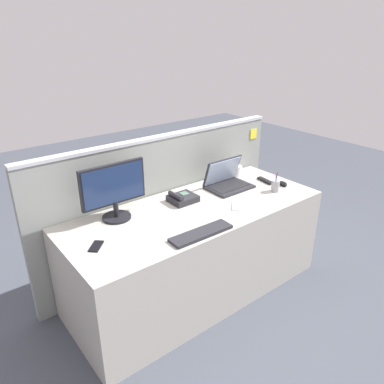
% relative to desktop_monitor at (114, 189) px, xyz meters
% --- Properties ---
extents(ground_plane, '(10.00, 10.00, 0.00)m').
position_rel_desktop_monitor_xyz_m(ground_plane, '(0.54, -0.24, -0.98)').
color(ground_plane, '#424751').
extents(desk, '(2.03, 0.82, 0.75)m').
position_rel_desktop_monitor_xyz_m(desk, '(0.54, -0.24, -0.60)').
color(desk, '#ADA89E').
rests_on(desk, ground_plane).
extents(cubicle_divider, '(2.30, 0.08, 1.22)m').
position_rel_desktop_monitor_xyz_m(cubicle_divider, '(0.54, 0.21, -0.36)').
color(cubicle_divider, gray).
rests_on(cubicle_divider, ground_plane).
extents(desktop_monitor, '(0.48, 0.21, 0.41)m').
position_rel_desktop_monitor_xyz_m(desktop_monitor, '(0.00, 0.00, 0.00)').
color(desktop_monitor, black).
rests_on(desktop_monitor, desk).
extents(laptop, '(0.37, 0.27, 0.25)m').
position_rel_desktop_monitor_xyz_m(laptop, '(1.01, -0.08, -0.17)').
color(laptop, '#232328').
rests_on(laptop, desk).
extents(desk_phone, '(0.21, 0.18, 0.08)m').
position_rel_desktop_monitor_xyz_m(desk_phone, '(0.54, -0.08, -0.20)').
color(desk_phone, '#232328').
rests_on(desk_phone, desk).
extents(keyboard_main, '(0.46, 0.13, 0.02)m').
position_rel_desktop_monitor_xyz_m(keyboard_main, '(0.33, -0.56, -0.22)').
color(keyboard_main, '#232328').
rests_on(keyboard_main, desk).
extents(computer_mouse_right_hand, '(0.09, 0.11, 0.03)m').
position_rel_desktop_monitor_xyz_m(computer_mouse_right_hand, '(1.42, -0.35, -0.21)').
color(computer_mouse_right_hand, black).
rests_on(computer_mouse_right_hand, desk).
extents(pen_cup, '(0.07, 0.07, 0.17)m').
position_rel_desktop_monitor_xyz_m(pen_cup, '(1.26, -0.40, -0.18)').
color(pen_cup, '#99999E').
rests_on(pen_cup, desk).
extents(cell_phone_black_slab, '(0.13, 0.13, 0.01)m').
position_rel_desktop_monitor_xyz_m(cell_phone_black_slab, '(-0.28, -0.27, -0.22)').
color(cell_phone_black_slab, black).
rests_on(cell_phone_black_slab, desk).
extents(cell_phone_white_slab, '(0.15, 0.15, 0.01)m').
position_rel_desktop_monitor_xyz_m(cell_phone_white_slab, '(0.80, -0.41, -0.22)').
color(cell_phone_white_slab, silver).
rests_on(cell_phone_white_slab, desk).
extents(tv_remote, '(0.07, 0.17, 0.02)m').
position_rel_desktop_monitor_xyz_m(tv_remote, '(1.36, -0.20, -0.22)').
color(tv_remote, black).
rests_on(tv_remote, desk).
extents(coffee_mug, '(0.12, 0.09, 0.09)m').
position_rel_desktop_monitor_xyz_m(coffee_mug, '(1.27, 0.06, -0.18)').
color(coffee_mug, white).
rests_on(coffee_mug, desk).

